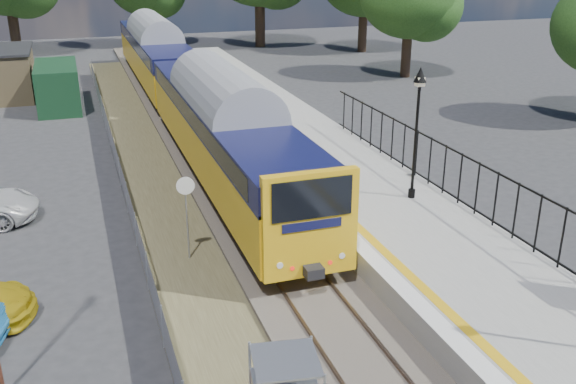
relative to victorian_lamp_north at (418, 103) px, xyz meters
name	(u,v)px	position (x,y,z in m)	size (l,w,h in m)	color
ground	(338,338)	(-5.30, -6.00, -4.30)	(120.00, 120.00, 0.00)	#2D2D30
track_bed	(229,201)	(-5.77, 3.67, -4.21)	(5.90, 80.00, 0.29)	#473F38
platform	(359,193)	(-1.10, 2.00, -3.85)	(5.00, 70.00, 0.90)	gray
platform_edge	(308,188)	(-3.16, 2.00, -3.39)	(0.90, 70.00, 0.01)	silver
victorian_lamp_north	(418,103)	(0.00, 0.00, 0.00)	(0.44, 0.44, 4.60)	black
palisade_fence	(511,207)	(1.25, -3.76, -2.46)	(0.12, 26.00, 2.00)	black
wire_fence	(122,179)	(-9.50, 6.00, -3.70)	(0.06, 52.00, 1.20)	#999EA3
train	(180,79)	(-5.30, 16.45, -1.96)	(2.82, 40.83, 3.51)	gold
speed_sign	(186,204)	(-8.05, -0.54, -2.41)	(0.56, 0.11, 2.77)	#999EA3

